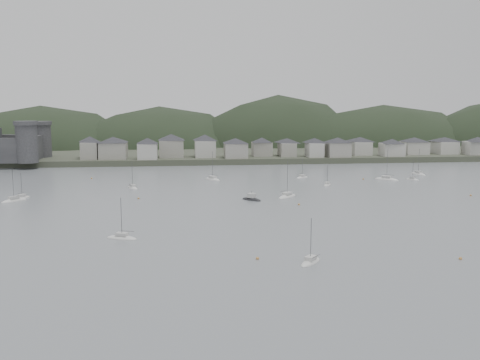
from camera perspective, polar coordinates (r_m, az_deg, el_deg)
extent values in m
plane|color=slate|center=(103.48, 4.98, -9.18)|extent=(900.00, 900.00, 0.00)
cube|color=#383D2D|center=(393.28, -3.80, 3.87)|extent=(900.00, 250.00, 3.00)
ellipsoid|color=black|center=(381.73, -20.46, 1.49)|extent=(138.98, 92.48, 81.13)
ellipsoid|color=black|center=(371.95, -8.58, 1.78)|extent=(132.08, 90.41, 79.74)
ellipsoid|color=black|center=(378.87, 4.07, 1.55)|extent=(133.88, 88.37, 101.41)
ellipsoid|color=black|center=(395.01, 15.01, 1.91)|extent=(165.81, 81.78, 82.55)
cylinder|color=#343537|center=(272.88, -22.02, 3.62)|extent=(10.00, 10.00, 18.00)
cylinder|color=#343537|center=(299.95, -20.63, 3.95)|extent=(10.00, 10.00, 17.00)
cube|color=#343537|center=(286.59, -21.27, 3.24)|extent=(3.50, 30.00, 12.00)
cube|color=gray|center=(283.13, -15.85, 3.09)|extent=(8.34, 12.91, 8.59)
pyramid|color=#242529|center=(282.71, -15.89, 4.26)|extent=(15.78, 15.78, 3.01)
cube|color=gray|center=(280.91, -13.51, 3.11)|extent=(13.68, 13.35, 8.36)
pyramid|color=#242529|center=(280.49, -13.55, 4.26)|extent=(20.07, 20.07, 2.93)
cube|color=#BAB8AF|center=(274.13, -9.95, 3.07)|extent=(9.78, 10.20, 8.08)
pyramid|color=#242529|center=(273.71, -9.97, 4.20)|extent=(14.83, 14.83, 2.83)
cube|color=gray|center=(283.28, -7.40, 3.38)|extent=(12.59, 13.33, 9.09)
pyramid|color=#242529|center=(282.84, -7.43, 4.62)|extent=(19.24, 19.24, 3.18)
cube|color=#BAB8AF|center=(282.11, -3.79, 3.39)|extent=(10.74, 12.17, 8.87)
pyramid|color=#242529|center=(281.68, -3.80, 4.61)|extent=(17.01, 17.01, 3.10)
cube|color=gray|center=(276.90, -0.47, 3.20)|extent=(11.63, 12.09, 7.69)
pyramid|color=#242529|center=(276.50, -0.47, 4.27)|extent=(17.61, 17.61, 2.69)
cube|color=gray|center=(287.53, 2.38, 3.35)|extent=(10.37, 9.35, 7.44)
pyramid|color=#242529|center=(287.15, 2.39, 4.35)|extent=(14.65, 14.65, 2.60)
cube|color=gray|center=(287.63, 5.09, 3.30)|extent=(8.24, 12.20, 7.22)
pyramid|color=#242529|center=(287.26, 5.10, 4.27)|extent=(15.17, 15.17, 2.53)
cube|color=#BAB8AF|center=(285.73, 8.04, 3.25)|extent=(8.06, 10.91, 7.46)
pyramid|color=#242529|center=(285.35, 8.06, 4.26)|extent=(14.08, 14.08, 2.61)
cube|color=gray|center=(287.69, 10.49, 3.25)|extent=(11.73, 11.78, 7.66)
pyramid|color=#242529|center=(287.31, 10.51, 4.27)|extent=(17.46, 17.46, 2.68)
cube|color=#BAB8AF|center=(302.01, 12.81, 3.38)|extent=(10.19, 13.02, 7.33)
pyramid|color=#242529|center=(301.66, 12.84, 4.31)|extent=(17.23, 17.23, 2.57)
cube|color=#BAB8AF|center=(299.20, 16.07, 3.17)|extent=(11.70, 9.81, 6.88)
pyramid|color=#242529|center=(298.86, 16.10, 4.06)|extent=(15.97, 15.97, 2.41)
cube|color=#BAB8AF|center=(314.09, 18.28, 3.31)|extent=(12.83, 12.48, 7.00)
pyramid|color=#242529|center=(313.76, 18.32, 4.17)|extent=(18.79, 18.79, 2.45)
cube|color=#BAB8AF|center=(322.72, 21.20, 3.29)|extent=(11.07, 13.50, 6.97)
pyramid|color=#242529|center=(322.40, 21.24, 4.12)|extent=(18.25, 18.25, 2.44)
cube|color=#BAB8AF|center=(323.54, 24.23, 3.17)|extent=(13.75, 9.12, 7.34)
pyramid|color=#242529|center=(323.21, 24.29, 4.04)|extent=(16.97, 16.97, 2.57)
ellipsoid|color=silver|center=(189.10, -22.46, -1.82)|extent=(5.13, 6.70, 1.31)
cube|color=beige|center=(188.94, -22.47, -1.54)|extent=(2.40, 2.70, 0.70)
cylinder|color=#3F3F42|center=(188.45, -22.53, -0.55)|extent=(0.12, 0.12, 8.18)
cylinder|color=#3F3F42|center=(189.99, -22.57, -1.32)|extent=(1.58, 2.59, 0.10)
ellipsoid|color=silver|center=(205.24, 9.41, -0.56)|extent=(5.17, 6.50, 1.28)
cube|color=beige|center=(205.10, 9.42, -0.30)|extent=(2.39, 2.65, 0.70)
cylinder|color=#3F3F42|center=(204.66, 9.44, 0.58)|extent=(0.12, 0.12, 8.00)
cylinder|color=#3F3F42|center=(205.78, 9.18, -0.12)|extent=(1.63, 2.48, 0.10)
ellipsoid|color=silver|center=(125.70, -12.62, -6.19)|extent=(7.95, 5.15, 1.52)
cube|color=beige|center=(125.45, -12.63, -5.73)|extent=(3.10, 2.56, 0.70)
cylinder|color=#3F3F42|center=(124.59, -12.69, -4.01)|extent=(0.12, 0.12, 9.50)
cylinder|color=#3F3F42|center=(125.70, -12.04, -5.42)|extent=(3.20, 1.40, 0.10)
ellipsoid|color=silver|center=(184.15, -23.20, -2.12)|extent=(7.98, 8.26, 1.74)
cube|color=beige|center=(183.96, -23.22, -1.76)|extent=(3.48, 3.53, 0.70)
cylinder|color=#3F3F42|center=(183.30, -23.30, -0.40)|extent=(0.12, 0.12, 10.88)
cylinder|color=#3F3F42|center=(182.49, -23.01, -1.65)|extent=(2.75, 2.93, 0.10)
ellipsoid|color=silver|center=(246.66, 18.68, 0.57)|extent=(4.92, 9.37, 1.79)
cube|color=beige|center=(246.52, 18.70, 0.84)|extent=(2.66, 3.51, 0.70)
cylinder|color=#3F3F42|center=(246.01, 18.74, 1.89)|extent=(0.12, 0.12, 11.18)
cylinder|color=#3F3F42|center=(244.88, 18.78, 0.92)|extent=(1.06, 3.93, 0.10)
ellipsoid|color=silver|center=(199.22, -11.52, -0.88)|extent=(5.47, 8.03, 1.54)
cube|color=beige|center=(199.06, -11.52, -0.58)|extent=(2.67, 3.16, 0.70)
cylinder|color=#3F3F42|center=(198.52, -11.56, 0.53)|extent=(0.12, 0.12, 9.63)
cylinder|color=#3F3F42|center=(197.79, -11.73, -0.48)|extent=(1.55, 3.19, 0.10)
ellipsoid|color=silver|center=(177.48, 5.12, -1.85)|extent=(8.86, 9.22, 1.94)
cube|color=beige|center=(177.26, 5.12, -1.44)|extent=(3.87, 3.94, 0.70)
cylinder|color=#3F3F42|center=(176.51, 5.15, 0.14)|extent=(0.12, 0.12, 12.11)
cylinder|color=#3F3F42|center=(178.17, 4.67, -1.21)|extent=(3.03, 3.27, 0.10)
ellipsoid|color=silver|center=(225.31, 15.55, 0.02)|extent=(9.52, 9.49, 2.04)
cube|color=beige|center=(225.13, 15.56, 0.35)|extent=(4.11, 4.10, 0.70)
cylinder|color=#3F3F42|center=(224.51, 15.61, 1.66)|extent=(0.12, 0.12, 12.73)
cylinder|color=#3F3F42|center=(226.74, 15.74, 0.54)|extent=(3.32, 3.30, 0.10)
ellipsoid|color=silver|center=(105.53, 7.62, -8.85)|extent=(6.28, 6.80, 1.40)
cube|color=beige|center=(105.24, 7.63, -8.32)|extent=(2.77, 2.87, 0.70)
cylinder|color=#3F3F42|center=(104.30, 7.66, -6.46)|extent=(0.12, 0.12, 8.78)
cylinder|color=#3F3F42|center=(104.40, 8.21, -8.16)|extent=(2.13, 2.47, 0.10)
ellipsoid|color=silver|center=(217.70, -2.98, 0.03)|extent=(7.40, 9.37, 1.84)
cube|color=beige|center=(217.53, -2.98, 0.35)|extent=(3.43, 3.81, 0.70)
cylinder|color=#3F3F42|center=(216.94, -2.99, 1.58)|extent=(0.12, 0.12, 11.52)
cylinder|color=#3F3F42|center=(218.90, -2.78, 0.55)|extent=(2.29, 3.56, 0.10)
ellipsoid|color=silver|center=(228.68, 18.13, 0.03)|extent=(4.52, 6.73, 1.29)
cube|color=beige|center=(228.55, 18.14, 0.26)|extent=(2.22, 2.64, 0.70)
cylinder|color=#3F3F42|center=(228.15, 18.17, 1.07)|extent=(0.12, 0.12, 8.06)
cylinder|color=#3F3F42|center=(227.33, 18.15, 0.36)|extent=(1.28, 2.69, 0.10)
ellipsoid|color=silver|center=(224.74, 6.73, 0.24)|extent=(6.70, 5.90, 1.36)
cube|color=beige|center=(224.61, 6.74, 0.49)|extent=(2.80, 2.65, 0.70)
cylinder|color=#3F3F42|center=(224.18, 6.75, 1.36)|extent=(0.12, 0.12, 8.51)
cylinder|color=#3F3F42|center=(225.04, 6.45, 0.65)|extent=(2.48, 1.96, 0.10)
ellipsoid|color=black|center=(171.63, 1.25, -2.16)|extent=(7.07, 7.33, 1.65)
cube|color=beige|center=(171.37, 1.25, -1.67)|extent=(3.07, 3.08, 1.40)
cylinder|color=#3F3F42|center=(171.22, 1.26, -1.38)|extent=(0.10, 0.10, 1.20)
sphere|color=#BA803E|center=(229.20, -15.73, 0.17)|extent=(0.70, 0.70, 0.70)
sphere|color=#BA803E|center=(195.87, 23.64, -1.53)|extent=(0.70, 0.70, 0.70)
sphere|color=#BA803E|center=(164.26, 6.39, -2.64)|extent=(0.70, 0.70, 0.70)
sphere|color=#BA803E|center=(115.76, 22.70, -7.83)|extent=(0.70, 0.70, 0.70)
sphere|color=#BA803E|center=(107.13, 1.89, -8.46)|extent=(0.70, 0.70, 0.70)
sphere|color=#BA803E|center=(176.90, -10.90, -1.96)|extent=(0.70, 0.70, 0.70)
sphere|color=#BA803E|center=(224.44, 13.16, 0.10)|extent=(0.70, 0.70, 0.70)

